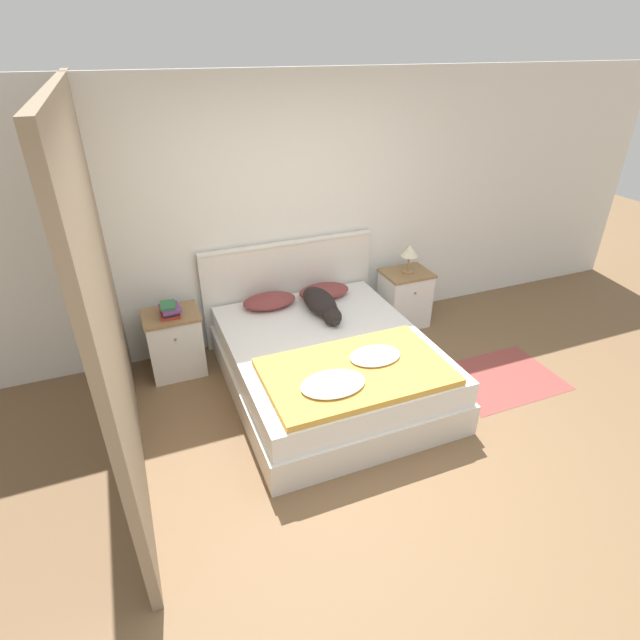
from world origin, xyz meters
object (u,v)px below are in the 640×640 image
at_px(bed, 329,365).
at_px(dog, 321,303).
at_px(pillow_left, 269,301).
at_px(pillow_right, 324,291).
at_px(table_lamp, 410,252).
at_px(book_stack, 170,310).
at_px(nightstand_right, 404,298).
at_px(nightstand_left, 175,343).

bearing_deg(bed, dog, 74.64).
relative_size(pillow_left, pillow_right, 1.00).
distance_m(pillow_left, table_lamp, 1.53).
distance_m(pillow_right, book_stack, 1.51).
xyz_separation_m(nightstand_right, book_stack, (-2.43, -0.02, 0.36)).
bearing_deg(pillow_right, nightstand_left, -178.70).
xyz_separation_m(book_stack, table_lamp, (2.43, 0.01, 0.18)).
bearing_deg(book_stack, pillow_left, 3.59).
height_order(nightstand_left, pillow_left, nightstand_left).
bearing_deg(pillow_right, bed, -109.56).
xyz_separation_m(nightstand_left, pillow_left, (0.93, 0.03, 0.24)).
bearing_deg(bed, nightstand_left, 147.65).
xyz_separation_m(dog, table_lamp, (1.07, 0.24, 0.27)).
height_order(bed, nightstand_right, nightstand_right).
height_order(pillow_right, table_lamp, table_lamp).
xyz_separation_m(pillow_left, pillow_right, (0.57, 0.00, 0.00)).
relative_size(nightstand_left, book_stack, 2.74).
bearing_deg(bed, pillow_right, 70.44).
xyz_separation_m(nightstand_right, dog, (-1.07, -0.25, 0.27)).
bearing_deg(pillow_left, pillow_right, 0.00).
distance_m(nightstand_right, book_stack, 2.45).
distance_m(nightstand_right, pillow_right, 0.96).
bearing_deg(pillow_left, dog, -33.74).
xyz_separation_m(nightstand_right, pillow_left, (-1.50, 0.03, 0.24)).
height_order(bed, book_stack, book_stack).
relative_size(nightstand_left, nightstand_right, 1.00).
bearing_deg(book_stack, table_lamp, 0.21).
height_order(nightstand_right, book_stack, book_stack).
relative_size(bed, nightstand_left, 3.29).
distance_m(nightstand_right, dog, 1.13).
bearing_deg(nightstand_left, pillow_left, 2.11).
xyz_separation_m(nightstand_right, table_lamp, (-0.00, -0.02, 0.54)).
bearing_deg(pillow_right, book_stack, -177.77).
height_order(bed, nightstand_left, nightstand_left).
height_order(bed, table_lamp, table_lamp).
bearing_deg(pillow_right, dog, -116.63).
xyz_separation_m(bed, dog, (0.14, 0.52, 0.33)).
distance_m(bed, nightstand_left, 1.44).
xyz_separation_m(bed, book_stack, (-1.21, 0.74, 0.43)).
bearing_deg(pillow_right, pillow_left, 180.00).
bearing_deg(book_stack, nightstand_right, 0.57).
height_order(nightstand_left, book_stack, book_stack).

